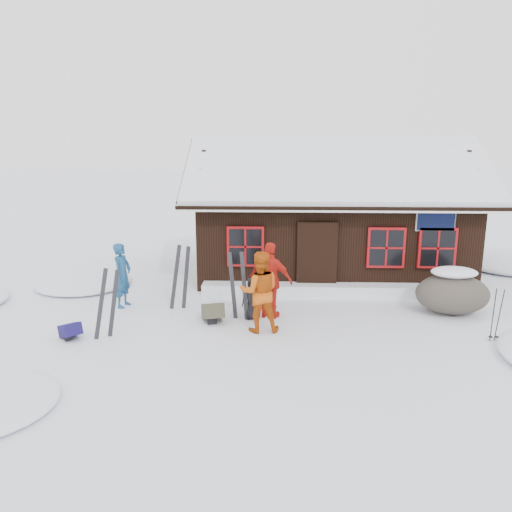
{
  "coord_description": "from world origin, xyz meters",
  "views": [
    {
      "loc": [
        -0.28,
        -11.17,
        4.26
      ],
      "look_at": [
        -0.77,
        1.49,
        1.3
      ],
      "focal_mm": 35.0,
      "sensor_mm": 36.0,
      "label": 1
    }
  ],
  "objects_px": {
    "skier_teal": "(122,275)",
    "skier_crouched": "(252,298)",
    "skier_orange_left": "(260,292)",
    "backpack_blue": "(70,333)",
    "ski_pair_left": "(107,304)",
    "ski_poles": "(496,316)",
    "skier_orange_right": "(271,281)",
    "backpack_olive": "(213,314)",
    "boulder": "(452,293)"
  },
  "relations": [
    {
      "from": "skier_teal",
      "to": "skier_orange_right",
      "type": "relative_size",
      "value": 0.9
    },
    {
      "from": "ski_poles",
      "to": "skier_orange_left",
      "type": "bearing_deg",
      "value": 175.77
    },
    {
      "from": "skier_orange_right",
      "to": "ski_poles",
      "type": "xyz_separation_m",
      "value": [
        4.87,
        -1.26,
        -0.37
      ]
    },
    {
      "from": "skier_crouched",
      "to": "backpack_blue",
      "type": "xyz_separation_m",
      "value": [
        -3.92,
        -1.41,
        -0.38
      ]
    },
    {
      "from": "skier_teal",
      "to": "skier_orange_left",
      "type": "height_order",
      "value": "skier_orange_left"
    },
    {
      "from": "backpack_blue",
      "to": "backpack_olive",
      "type": "height_order",
      "value": "backpack_olive"
    },
    {
      "from": "skier_teal",
      "to": "skier_crouched",
      "type": "xyz_separation_m",
      "value": [
        3.4,
        -0.79,
        -0.33
      ]
    },
    {
      "from": "boulder",
      "to": "backpack_blue",
      "type": "distance_m",
      "value": 9.15
    },
    {
      "from": "backpack_blue",
      "to": "backpack_olive",
      "type": "bearing_deg",
      "value": -21.55
    },
    {
      "from": "skier_teal",
      "to": "backpack_olive",
      "type": "relative_size",
      "value": 2.59
    },
    {
      "from": "boulder",
      "to": "skier_orange_left",
      "type": "bearing_deg",
      "value": -163.92
    },
    {
      "from": "ski_pair_left",
      "to": "backpack_olive",
      "type": "height_order",
      "value": "ski_pair_left"
    },
    {
      "from": "skier_orange_right",
      "to": "backpack_olive",
      "type": "height_order",
      "value": "skier_orange_right"
    },
    {
      "from": "skier_orange_right",
      "to": "backpack_olive",
      "type": "bearing_deg",
      "value": 34.14
    },
    {
      "from": "ski_pair_left",
      "to": "ski_poles",
      "type": "distance_m",
      "value": 8.42
    },
    {
      "from": "ski_pair_left",
      "to": "backpack_blue",
      "type": "distance_m",
      "value": 1.04
    },
    {
      "from": "skier_orange_left",
      "to": "ski_poles",
      "type": "distance_m",
      "value": 5.14
    },
    {
      "from": "skier_orange_right",
      "to": "skier_crouched",
      "type": "height_order",
      "value": "skier_orange_right"
    },
    {
      "from": "skier_teal",
      "to": "skier_orange_right",
      "type": "distance_m",
      "value": 3.9
    },
    {
      "from": "skier_crouched",
      "to": "skier_orange_left",
      "type": "bearing_deg",
      "value": -79.07
    },
    {
      "from": "backpack_blue",
      "to": "skier_orange_right",
      "type": "bearing_deg",
      "value": -23.92
    },
    {
      "from": "skier_teal",
      "to": "skier_crouched",
      "type": "height_order",
      "value": "skier_teal"
    },
    {
      "from": "skier_crouched",
      "to": "boulder",
      "type": "bearing_deg",
      "value": 2.72
    },
    {
      "from": "ski_poles",
      "to": "backpack_olive",
      "type": "relative_size",
      "value": 1.86
    },
    {
      "from": "skier_orange_right",
      "to": "boulder",
      "type": "height_order",
      "value": "skier_orange_right"
    },
    {
      "from": "skier_teal",
      "to": "skier_orange_right",
      "type": "height_order",
      "value": "skier_orange_right"
    },
    {
      "from": "skier_teal",
      "to": "boulder",
      "type": "xyz_separation_m",
      "value": [
        8.39,
        -0.19,
        -0.31
      ]
    },
    {
      "from": "boulder",
      "to": "backpack_blue",
      "type": "relative_size",
      "value": 3.64
    },
    {
      "from": "skier_crouched",
      "to": "ski_poles",
      "type": "relative_size",
      "value": 0.86
    },
    {
      "from": "ski_poles",
      "to": "backpack_olive",
      "type": "xyz_separation_m",
      "value": [
        -6.25,
        0.92,
        -0.39
      ]
    },
    {
      "from": "ski_poles",
      "to": "boulder",
      "type": "bearing_deg",
      "value": 100.58
    },
    {
      "from": "skier_orange_right",
      "to": "backpack_olive",
      "type": "xyz_separation_m",
      "value": [
        -1.37,
        -0.34,
        -0.76
      ]
    },
    {
      "from": "skier_orange_right",
      "to": "ski_pair_left",
      "type": "relative_size",
      "value": 1.16
    },
    {
      "from": "boulder",
      "to": "skier_orange_right",
      "type": "bearing_deg",
      "value": -173.76
    },
    {
      "from": "ski_pair_left",
      "to": "backpack_blue",
      "type": "height_order",
      "value": "ski_pair_left"
    },
    {
      "from": "skier_orange_left",
      "to": "boulder",
      "type": "distance_m",
      "value": 4.99
    },
    {
      "from": "skier_orange_right",
      "to": "backpack_blue",
      "type": "bearing_deg",
      "value": 39.55
    },
    {
      "from": "skier_orange_left",
      "to": "ski_pair_left",
      "type": "height_order",
      "value": "skier_orange_left"
    },
    {
      "from": "backpack_blue",
      "to": "ski_pair_left",
      "type": "bearing_deg",
      "value": -35.83
    },
    {
      "from": "skier_orange_right",
      "to": "boulder",
      "type": "xyz_separation_m",
      "value": [
        4.55,
        0.5,
        -0.4
      ]
    },
    {
      "from": "skier_orange_left",
      "to": "backpack_olive",
      "type": "distance_m",
      "value": 1.47
    },
    {
      "from": "backpack_olive",
      "to": "skier_orange_left",
      "type": "bearing_deg",
      "value": -40.38
    },
    {
      "from": "ski_poles",
      "to": "backpack_blue",
      "type": "bearing_deg",
      "value": -178.41
    },
    {
      "from": "skier_orange_left",
      "to": "skier_crouched",
      "type": "xyz_separation_m",
      "value": [
        -0.21,
        0.78,
        -0.41
      ]
    },
    {
      "from": "skier_orange_left",
      "to": "backpack_blue",
      "type": "bearing_deg",
      "value": 3.52
    },
    {
      "from": "skier_teal",
      "to": "backpack_olive",
      "type": "xyz_separation_m",
      "value": [
        2.47,
        -1.03,
        -0.67
      ]
    },
    {
      "from": "ski_poles",
      "to": "backpack_blue",
      "type": "distance_m",
      "value": 9.26
    },
    {
      "from": "skier_teal",
      "to": "ski_pair_left",
      "type": "bearing_deg",
      "value": -159.55
    },
    {
      "from": "backpack_olive",
      "to": "skier_crouched",
      "type": "bearing_deg",
      "value": -0.57
    },
    {
      "from": "backpack_blue",
      "to": "ski_poles",
      "type": "bearing_deg",
      "value": -41.47
    }
  ]
}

